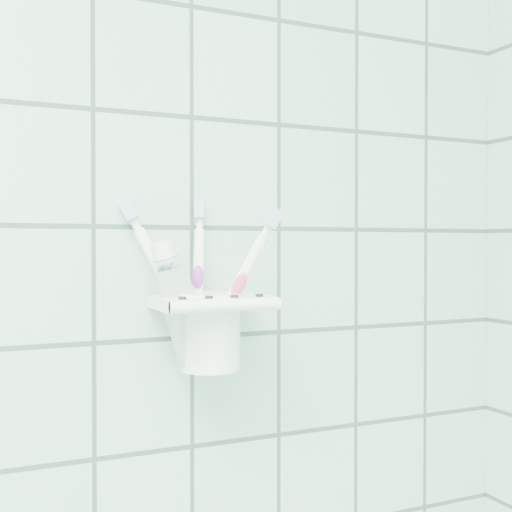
{
  "coord_description": "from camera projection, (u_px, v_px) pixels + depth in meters",
  "views": [
    {
      "loc": [
        0.43,
        0.5,
        1.35
      ],
      "look_at": [
        0.7,
        1.1,
        1.34
      ],
      "focal_mm": 45.0,
      "sensor_mm": 36.0,
      "label": 1
    }
  ],
  "objects": [
    {
      "name": "toothpaste_tube",
      "position": [
        196.0,
        290.0,
        0.68
      ],
      "size": [
        0.06,
        0.03,
        0.14
      ],
      "rotation": [
        -0.02,
        -0.3,
        0.15
      ],
      "color": "silver",
      "rests_on": "cup"
    },
    {
      "name": "toothbrush_pink",
      "position": [
        210.0,
        270.0,
        0.68
      ],
      "size": [
        0.08,
        0.05,
        0.19
      ],
      "rotation": [
        -0.14,
        -0.49,
        -0.22
      ],
      "color": "white",
      "rests_on": "cup"
    },
    {
      "name": "holder_bracket",
      "position": [
        211.0,
        303.0,
        0.69
      ],
      "size": [
        0.12,
        0.1,
        0.04
      ],
      "color": "white",
      "rests_on": "wall_back"
    },
    {
      "name": "cup",
      "position": [
        210.0,
        327.0,
        0.69
      ],
      "size": [
        0.07,
        0.07,
        0.08
      ],
      "color": "white",
      "rests_on": "holder_bracket"
    },
    {
      "name": "toothbrush_orange",
      "position": [
        198.0,
        275.0,
        0.68
      ],
      "size": [
        0.08,
        0.04,
        0.18
      ],
      "rotation": [
        0.09,
        0.48,
        -0.22
      ],
      "color": "white",
      "rests_on": "cup"
    },
    {
      "name": "toothbrush_blue",
      "position": [
        196.0,
        277.0,
        0.69
      ],
      "size": [
        0.03,
        0.05,
        0.18
      ],
      "rotation": [
        -0.28,
        -0.0,
        -0.43
      ],
      "color": "white",
      "rests_on": "cup"
    }
  ]
}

